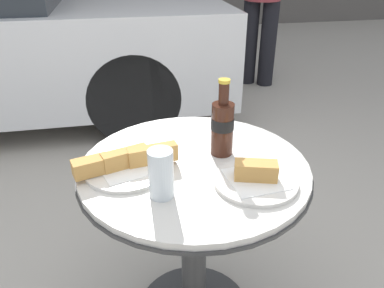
# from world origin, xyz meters

# --- Properties ---
(bistro_table) EXTENTS (0.71, 0.71, 0.69)m
(bistro_table) POSITION_xyz_m (0.00, 0.00, 0.50)
(bistro_table) COLOR #333333
(bistro_table) RESTS_ON ground_plane
(cola_bottle_left) EXTENTS (0.07, 0.07, 0.25)m
(cola_bottle_left) POSITION_xyz_m (0.10, 0.05, 0.78)
(cola_bottle_left) COLOR #3D1E14
(cola_bottle_left) RESTS_ON bistro_table
(drinking_glass) EXTENTS (0.07, 0.07, 0.14)m
(drinking_glass) POSITION_xyz_m (-0.12, -0.14, 0.75)
(drinking_glass) COLOR silver
(drinking_glass) RESTS_ON bistro_table
(lunch_plate_near) EXTENTS (0.31, 0.25, 0.07)m
(lunch_plate_near) POSITION_xyz_m (-0.20, 0.00, 0.71)
(lunch_plate_near) COLOR silver
(lunch_plate_near) RESTS_ON bistro_table
(lunch_plate_far) EXTENTS (0.24, 0.24, 0.06)m
(lunch_plate_far) POSITION_xyz_m (0.15, -0.13, 0.70)
(lunch_plate_far) COLOR silver
(lunch_plate_far) RESTS_ON bistro_table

